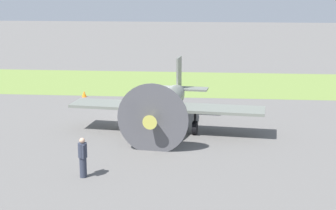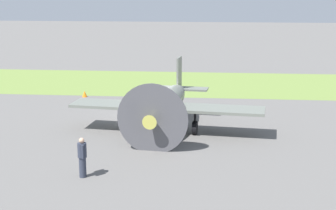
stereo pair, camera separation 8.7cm
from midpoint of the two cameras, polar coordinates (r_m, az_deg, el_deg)
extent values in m
plane|color=#605E5B|center=(32.18, -1.72, -1.40)|extent=(160.00, 160.00, 0.00)
cube|color=olive|center=(43.32, 0.10, 2.39)|extent=(120.00, 11.00, 0.01)
ellipsoid|color=slate|center=(29.15, -0.09, 0.31)|extent=(2.16, 7.60, 1.37)
cube|color=slate|center=(28.77, -0.26, -0.21)|extent=(10.72, 2.99, 0.15)
cube|color=slate|center=(32.25, 1.12, 3.34)|extent=(0.24, 1.22, 2.09)
cube|color=slate|center=(32.41, 1.11, 1.81)|extent=(3.61, 1.36, 0.11)
cone|color=#B7B24C|center=(25.33, -1.89, -1.67)|extent=(0.78, 0.84, 0.71)
cylinder|color=#4C4C51|center=(25.54, -1.78, -1.55)|extent=(3.51, 0.42, 3.53)
ellipsoid|color=#8CB2C6|center=(28.41, -0.35, 0.96)|extent=(0.93, 1.62, 0.77)
cylinder|color=black|center=(28.66, 2.83, -2.46)|extent=(0.32, 0.77, 0.75)
cylinder|color=black|center=(28.52, 2.85, -1.43)|extent=(0.13, 0.13, 1.06)
cylinder|color=black|center=(29.28, -3.37, -2.13)|extent=(0.32, 0.77, 0.75)
cylinder|color=black|center=(29.14, -3.38, -1.12)|extent=(0.13, 0.13, 1.06)
cylinder|color=black|center=(32.85, 1.13, -0.78)|extent=(0.17, 0.36, 0.35)
cylinder|color=#2D3342|center=(22.74, -9.24, -6.63)|extent=(0.30, 0.30, 0.88)
cylinder|color=#2D3342|center=(22.50, -9.31, -4.84)|extent=(0.38, 0.38, 0.62)
sphere|color=tan|center=(22.38, -9.35, -3.80)|extent=(0.23, 0.23, 0.23)
cylinder|color=#2D3342|center=(22.26, -9.23, -5.04)|extent=(0.11, 0.11, 0.59)
cylinder|color=#2D3342|center=(22.75, -9.38, -4.64)|extent=(0.11, 0.11, 0.59)
cone|color=orange|center=(38.48, -9.08, 1.18)|extent=(0.36, 0.36, 0.44)
camera|label=1|loc=(0.04, -90.09, -0.02)|focal=56.57mm
camera|label=2|loc=(0.04, 89.91, 0.02)|focal=56.57mm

